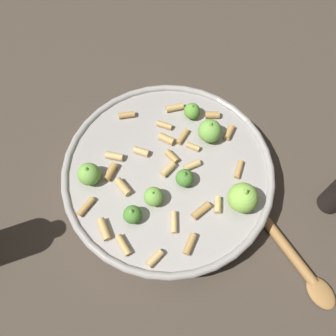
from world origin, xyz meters
The scene contains 3 objects.
ground_plane centered at (0.00, 0.00, 0.00)m, with size 2.40×2.40×0.00m, color #42382D.
cooking_pan centered at (0.00, 0.00, 0.03)m, with size 0.35×0.35×0.10m.
wooden_spoon centered at (0.12, -0.18, 0.01)m, with size 0.06×0.26×0.02m.
Camera 1 is at (-0.10, -0.23, 0.58)m, focal length 38.72 mm.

